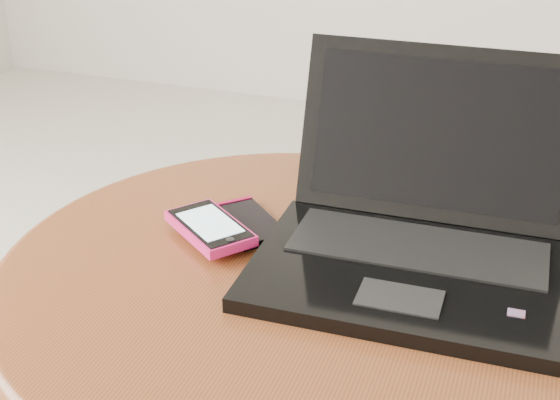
% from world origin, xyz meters
% --- Properties ---
extents(table, '(0.69, 0.69, 0.55)m').
position_xyz_m(table, '(-0.02, -0.06, 0.43)').
color(table, '#592C1B').
rests_on(table, ground).
extents(laptop, '(0.35, 0.32, 0.22)m').
position_xyz_m(laptop, '(0.11, -0.00, 0.59)').
color(laptop, black).
rests_on(laptop, table).
extents(phone_black, '(0.13, 0.12, 0.01)m').
position_xyz_m(phone_black, '(-0.10, 0.01, 0.55)').
color(phone_black, black).
rests_on(phone_black, table).
extents(phone_pink, '(0.13, 0.12, 0.01)m').
position_xyz_m(phone_pink, '(-0.13, -0.03, 0.56)').
color(phone_pink, '#E51E6C').
rests_on(phone_pink, phone_black).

